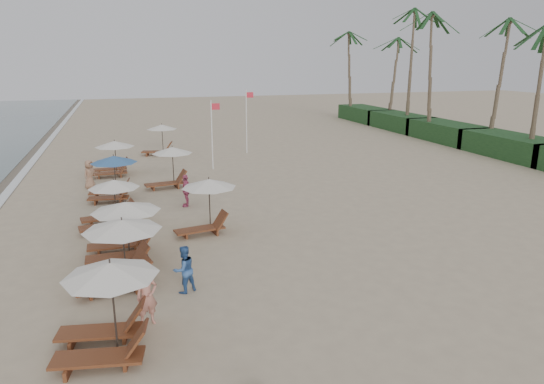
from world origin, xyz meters
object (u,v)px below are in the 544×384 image
object	(u,v)px
lounger_station_5	(111,158)
beachgoer_mid_a	(184,269)
inland_station_0	(205,201)
lounger_station_4	(111,178)
flag_pole_near	(212,131)
inland_station_1	(169,165)
inland_station_2	(159,137)
lounger_station_1	(115,253)
beachgoer_far_b	(90,175)
lounger_station_0	(102,313)
beachgoer_near	(147,296)
beachgoer_far_a	(186,190)
lounger_station_2	(120,230)
lounger_station_3	(108,206)

from	to	relation	value
lounger_station_5	beachgoer_mid_a	size ratio (longest dim) A/B	1.82
lounger_station_5	inland_station_0	bearing A→B (deg)	-72.81
lounger_station_4	flag_pole_near	size ratio (longest dim) A/B	0.60
beachgoer_mid_a	flag_pole_near	distance (m)	17.49
inland_station_1	inland_station_2	bearing A→B (deg)	88.26
lounger_station_1	beachgoer_far_b	distance (m)	12.82
lounger_station_0	inland_station_2	xyz separation A→B (m)	(3.42, 25.73, 0.20)
lounger_station_4	flag_pole_near	distance (m)	8.48
lounger_station_1	beachgoer_mid_a	distance (m)	2.33
beachgoer_mid_a	beachgoer_far_b	world-z (taller)	beachgoer_far_b
inland_station_2	flag_pole_near	world-z (taller)	flag_pole_near
inland_station_2	beachgoer_mid_a	distance (m)	23.06
lounger_station_1	beachgoer_near	world-z (taller)	lounger_station_1
lounger_station_1	beachgoer_mid_a	xyz separation A→B (m)	(1.98, -1.21, -0.30)
inland_station_2	lounger_station_0	bearing A→B (deg)	-97.58
lounger_station_0	inland_station_0	xyz separation A→B (m)	(3.78, 7.76, 0.25)
inland_station_2	flag_pole_near	bearing A→B (deg)	-64.52
lounger_station_1	beachgoer_far_a	bearing A→B (deg)	67.61
lounger_station_1	lounger_station_2	distance (m)	2.20
inland_station_0	inland_station_2	world-z (taller)	same
lounger_station_0	inland_station_0	world-z (taller)	lounger_station_0
lounger_station_4	inland_station_2	xyz separation A→B (m)	(3.36, 11.67, 0.16)
lounger_station_1	beachgoer_far_a	distance (m)	8.53
beachgoer_mid_a	beachgoer_far_a	size ratio (longest dim) A/B	0.94
lounger_station_3	lounger_station_5	bearing A→B (deg)	89.65
lounger_station_2	lounger_station_3	distance (m)	3.57
lounger_station_3	inland_station_2	distance (m)	16.45
inland_station_1	beachgoer_far_a	distance (m)	3.98
inland_station_0	inland_station_1	bearing A→B (deg)	94.74
beachgoer_near	inland_station_1	bearing A→B (deg)	62.82
lounger_station_4	beachgoer_far_a	xyz separation A→B (m)	(3.47, -2.27, -0.35)
lounger_station_4	beachgoer_far_b	world-z (taller)	lounger_station_4
lounger_station_1	inland_station_2	distance (m)	22.05
beachgoer_mid_a	lounger_station_3	bearing A→B (deg)	-97.48
lounger_station_3	inland_station_1	distance (m)	6.84
inland_station_0	beachgoer_far_a	size ratio (longest dim) A/B	1.74
inland_station_0	beachgoer_near	size ratio (longest dim) A/B	1.69
lounger_station_4	beachgoer_mid_a	xyz separation A→B (m)	(2.19, -11.36, -0.39)
beachgoer_mid_a	flag_pole_near	xyz separation A→B (m)	(4.07, 16.92, 1.71)
flag_pole_near	inland_station_0	bearing A→B (deg)	-102.15
lounger_station_3	beachgoer_far_a	size ratio (longest dim) A/B	1.69
lounger_station_3	flag_pole_near	distance (m)	11.92
beachgoer_far_a	inland_station_2	bearing A→B (deg)	-165.60
beachgoer_near	flag_pole_near	bearing A→B (deg)	54.93
lounger_station_2	lounger_station_5	bearing A→B (deg)	91.63
lounger_station_1	inland_station_1	size ratio (longest dim) A/B	1.01
beachgoer_far_a	lounger_station_5	bearing A→B (deg)	-142.55
lounger_station_1	beachgoer_near	bearing A→B (deg)	-74.38
inland_station_2	lounger_station_2	bearing A→B (deg)	-98.61
lounger_station_2	lounger_station_5	distance (m)	13.68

